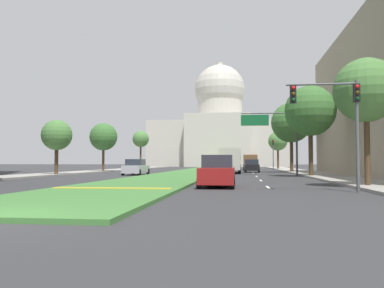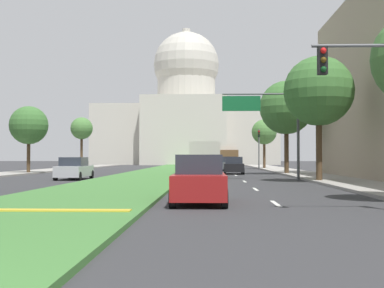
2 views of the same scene
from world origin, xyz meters
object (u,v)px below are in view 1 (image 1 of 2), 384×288
Objects in this scene: street_tree_left_far at (103,137)px; street_tree_right_distant at (278,141)px; sedan_distant at (252,166)px; sedan_far_horizon at (251,165)px; street_tree_right_far at (291,123)px; traffic_light_near_right at (338,110)px; street_tree_right_mid at (310,111)px; sedan_midblock at (136,168)px; box_truck_delivery at (250,160)px; street_tree_left_mid at (57,135)px; city_bus at (230,159)px; traffic_light_far_right at (273,150)px; street_tree_right_near at (366,91)px; overhead_guide_sign at (275,129)px; street_tree_left_distant at (141,139)px; sedan_lead_stopped at (217,172)px.

street_tree_right_distant is at bearing 38.94° from street_tree_left_far.
sedan_far_horizon reaches higher than sedan_distant.
sedan_distant is at bearing 164.01° from street_tree_right_far.
traffic_light_near_right is 0.58× the size of street_tree_right_far.
street_tree_right_far reaches higher than street_tree_right_mid.
street_tree_right_far is 1.94× the size of sedan_midblock.
traffic_light_near_right is 1.13× the size of sedan_midblock.
street_tree_right_mid is 1.32× the size of box_truck_delivery.
street_tree_left_mid is 0.52× the size of city_bus.
street_tree_right_mid reaches higher than sedan_midblock.
sedan_far_horizon is (-4.91, 12.21, -5.56)m from street_tree_right_far.
street_tree_left_far is 20.61m from sedan_distant.
street_tree_left_far is at bearing 178.24° from street_tree_right_far.
box_truck_delivery is at bearing 143.56° from traffic_light_far_right.
street_tree_right_near reaches higher than city_bus.
street_tree_right_far is 7.59m from sedan_distant.
street_tree_right_far is (1.07, -15.71, 3.05)m from traffic_light_far_right.
box_truck_delivery is (20.33, 17.72, -3.11)m from street_tree_left_far.
sedan_distant is at bearing 1.83° from street_tree_left_far.
street_tree_left_mid is at bearing -90.44° from street_tree_left_far.
street_tree_right_near is 0.84× the size of street_tree_right_mid.
sedan_far_horizon is (20.36, 25.24, -3.31)m from street_tree_left_mid.
street_tree_right_distant reaches higher than sedan_distant.
street_tree_right_far is 0.81× the size of city_bus.
overhead_guide_sign is 0.97× the size of street_tree_left_far.
street_tree_right_mid is (1.02, -30.14, 2.75)m from traffic_light_far_right.
overhead_guide_sign is 0.90× the size of street_tree_left_distant.
street_tree_right_mid reaches higher than sedan_distant.
street_tree_right_far is 1.24× the size of street_tree_left_distant.
sedan_midblock is at bearing -118.78° from street_tree_right_distant.
street_tree_right_distant reaches higher than sedan_midblock.
box_truck_delivery is (-3.77, 2.78, -1.64)m from traffic_light_far_right.
traffic_light_far_right is at bearing 69.45° from city_bus.
street_tree_left_distant is at bearing 90.00° from street_tree_left_far.
overhead_guide_sign is 14.98m from sedan_midblock.
street_tree_left_far is at bearing 151.39° from overhead_guide_sign.
overhead_guide_sign is at bearing 92.83° from traffic_light_near_right.
street_tree_left_distant reaches higher than traffic_light_near_right.
street_tree_right_far reaches higher than street_tree_left_distant.
overhead_guide_sign reaches higher than sedan_far_horizon.
sedan_lead_stopped is 41.89m from sedan_far_horizon.
traffic_light_near_right is at bearing -66.84° from street_tree_left_distant.
street_tree_right_distant is (-0.20, 50.76, -0.23)m from street_tree_right_near.
street_tree_right_far is at bearing -15.99° from sedan_distant.
box_truck_delivery is (0.12, 17.07, 0.88)m from sedan_distant.
street_tree_right_distant is at bearing 53.40° from street_tree_left_mid.
sedan_far_horizon is (0.04, 10.79, 0.01)m from sedan_distant.
street_tree_left_distant is at bearing 103.46° from sedan_midblock.
street_tree_right_distant is at bearing 28.88° from box_truck_delivery.
city_bus reaches higher than sedan_far_horizon.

